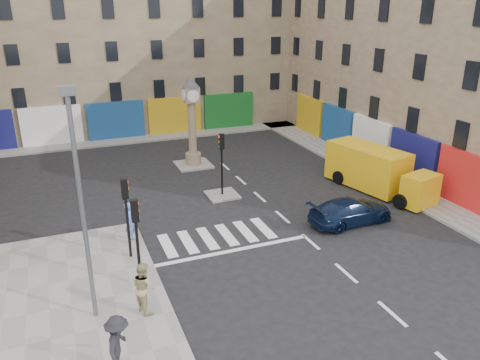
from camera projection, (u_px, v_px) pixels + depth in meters
ground at (321, 252)px, 21.64m from camera, size 120.00×120.00×0.00m
sidewalk_left at (75, 336)px, 16.05m from camera, size 7.00×16.00×0.15m
sidewalk_right at (354, 163)px, 33.32m from camera, size 2.60×30.00×0.15m
sidewalk_far at (143, 138)px, 39.48m from camera, size 32.00×2.40×0.15m
island_near at (222, 195)px, 27.86m from camera, size 1.80×1.80×0.12m
island_far at (194, 165)px, 33.07m from camera, size 2.40×2.40×0.12m
building_right at (439, 45)px, 32.70m from camera, size 10.00×30.00×16.00m
building_far at (124, 30)px, 41.53m from camera, size 32.00×10.00×17.00m
traffic_light_left_near at (136, 229)px, 17.99m from camera, size 0.28×0.22×3.70m
traffic_light_left_far at (126, 206)px, 20.08m from camera, size 0.28×0.22×3.70m
traffic_light_island at (222, 154)px, 26.97m from camera, size 0.28×0.22×3.70m
lamp_post at (81, 198)px, 15.35m from camera, size 0.50×0.25×8.30m
clock_pillar at (192, 116)px, 31.83m from camera, size 1.20×1.20×6.10m
navy_sedan at (351, 211)px, 24.26m from camera, size 4.71×2.15×1.34m
yellow_van at (376, 170)px, 28.35m from camera, size 3.63×7.31×2.56m
pedestrian_blue at (131, 222)px, 21.92m from camera, size 0.76×0.87×2.00m
pedestrian_tan at (144, 287)px, 16.94m from camera, size 1.02×1.15×1.97m
pedestrian_dark at (118, 345)px, 14.05m from camera, size 1.12×1.46×1.99m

